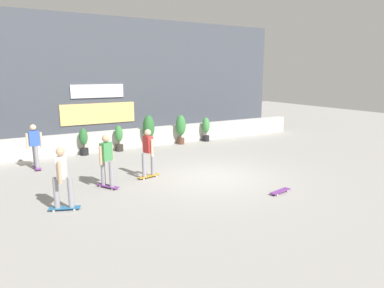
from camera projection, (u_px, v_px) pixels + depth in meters
ground_plane at (213, 177)px, 11.90m from camera, size 48.00×48.00×0.00m
planter_wall at (147, 137)px, 16.90m from camera, size 18.00×0.40×0.90m
building_backdrop at (119, 78)px, 19.72m from camera, size 20.00×2.08×6.50m
potted_plant_0 at (84, 141)px, 14.95m from camera, size 0.36×0.36×1.18m
potted_plant_1 at (119, 138)px, 15.72m from camera, size 0.36×0.36×1.19m
potted_plant_2 at (149, 129)px, 16.39m from camera, size 0.55×0.55×1.58m
potted_plant_3 at (181, 127)px, 17.25m from camera, size 0.50×0.50×1.47m
potted_plant_4 at (206, 128)px, 18.02m from camera, size 0.40×0.40×1.26m
skater_by_wall_right at (148, 151)px, 11.61m from camera, size 0.82×0.55×1.70m
skater_foreground at (62, 176)px, 8.83m from camera, size 0.82×0.53×1.70m
skater_far_left at (106, 159)px, 10.57m from camera, size 0.56×0.80×1.70m
skater_mid_plaza at (35, 145)px, 12.69m from camera, size 0.56×0.81×1.70m
skateboard_near_camera at (280, 191)px, 10.28m from camera, size 0.82×0.35×0.08m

